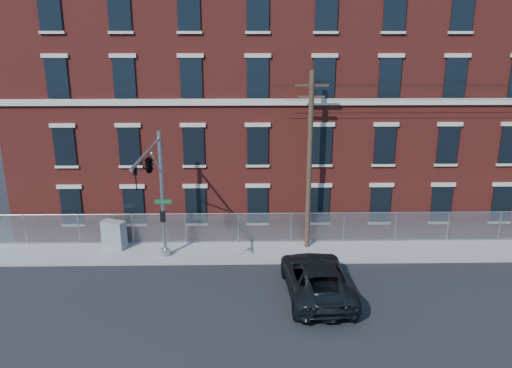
{
  "coord_description": "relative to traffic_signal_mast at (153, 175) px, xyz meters",
  "views": [
    {
      "loc": [
        -1.47,
        -20.57,
        11.55
      ],
      "look_at": [
        -0.99,
        4.0,
        4.38
      ],
      "focal_mm": 34.32,
      "sensor_mm": 36.0,
      "label": 1
    }
  ],
  "objects": [
    {
      "name": "ground",
      "position": [
        6.0,
        -2.18,
        -5.39
      ],
      "size": [
        140.0,
        140.0,
        0.0
      ],
      "primitive_type": "plane",
      "color": "black",
      "rests_on": "ground"
    },
    {
      "name": "sidewalk",
      "position": [
        18.0,
        2.82,
        -5.33
      ],
      "size": [
        65.0,
        3.0,
        0.12
      ],
      "primitive_type": "cube",
      "color": "#999691",
      "rests_on": "ground"
    },
    {
      "name": "mill_building",
      "position": [
        18.0,
        11.75,
        2.76
      ],
      "size": [
        55.3,
        14.32,
        16.3
      ],
      "color": "maroon",
      "rests_on": "ground"
    },
    {
      "name": "chain_link_fence",
      "position": [
        18.0,
        4.12,
        -4.33
      ],
      "size": [
        59.06,
        0.06,
        1.85
      ],
      "color": "#A5A8AD",
      "rests_on": "ground"
    },
    {
      "name": "traffic_signal_mast",
      "position": [
        0.0,
        0.0,
        0.0
      ],
      "size": [
        0.9,
        6.75,
        7.0
      ],
      "color": "#9EA0A5",
      "rests_on": "ground"
    },
    {
      "name": "utility_pole_near",
      "position": [
        8.0,
        3.42,
        -0.05
      ],
      "size": [
        1.8,
        0.28,
        10.0
      ],
      "color": "#423221",
      "rests_on": "ground"
    },
    {
      "name": "pickup_truck",
      "position": [
        7.79,
        -1.97,
        -4.53
      ],
      "size": [
        3.17,
        6.33,
        1.72
      ],
      "primitive_type": "imported",
      "rotation": [
        0.0,
        0.0,
        3.19
      ],
      "color": "black",
      "rests_on": "ground"
    },
    {
      "name": "utility_cabinet",
      "position": [
        -3.08,
        3.41,
        -4.45
      ],
      "size": [
        1.45,
        1.06,
        1.63
      ],
      "primitive_type": "cube",
      "rotation": [
        0.0,
        0.0,
        -0.35
      ],
      "color": "slate",
      "rests_on": "sidewalk"
    }
  ]
}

